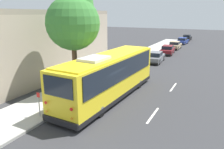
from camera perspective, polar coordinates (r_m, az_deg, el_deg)
ground_plane at (r=15.65m, az=-2.13°, el=-7.19°), size 160.00×160.00×0.00m
sidewalk_slab at (r=17.44m, az=-12.13°, el=-4.81°), size 80.00×3.41×0.15m
curb_strip at (r=16.44m, az=-7.26°, el=-5.87°), size 80.00×0.14×0.15m
shuttle_bus at (r=15.87m, az=-0.74°, el=0.08°), size 10.95×2.90×3.39m
parked_sedan_gray at (r=28.70m, az=11.34°, el=4.42°), size 4.49×1.88×1.33m
parked_sedan_maroon at (r=34.97m, az=14.30°, el=6.23°), size 4.70×2.09×1.32m
parked_sedan_tan at (r=40.51m, az=16.10°, el=7.33°), size 4.34×1.82×1.31m
parked_sedan_blue at (r=47.70m, az=17.94°, el=8.33°), size 4.47×2.01×1.27m
parked_sedan_black at (r=54.29m, az=18.98°, el=9.06°), size 4.65×1.72×1.28m
street_tree at (r=17.00m, az=-9.98°, el=13.91°), size 4.03×4.03×7.83m
sign_post_near at (r=13.64m, az=-18.51°, el=-7.39°), size 0.06×0.22×1.50m
sign_post_far at (r=14.59m, az=-14.59°, el=-5.73°), size 0.06×0.22×1.41m
building_backdrop at (r=22.34m, az=-22.09°, el=6.63°), size 20.52×6.99×6.38m
lane_stripe_mid at (r=13.96m, az=10.63°, el=-10.41°), size 2.40×0.14×0.01m
lane_stripe_ahead at (r=19.40m, az=15.72°, el=-3.18°), size 2.40×0.14×0.01m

